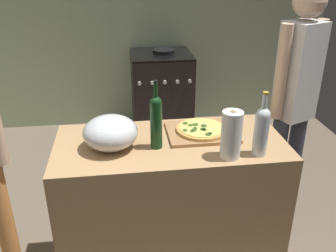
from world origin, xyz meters
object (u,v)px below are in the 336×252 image
Objects in this scene: pizza at (201,129)px; paper_towel_roll at (231,135)px; wine_bottle_green at (156,120)px; wine_bottle_amber at (261,129)px; stove at (161,94)px; person_in_red at (295,96)px; mixing_bowl at (111,133)px.

paper_towel_roll is at bearing -72.70° from pizza.
wine_bottle_green is (-0.28, -0.13, 0.13)m from pizza.
pizza is at bearing 24.47° from wine_bottle_green.
wine_bottle_amber reaches higher than stove.
wine_bottle_green is 2.21m from stove.
mixing_bowl is at bearing -161.53° from person_in_red.
paper_towel_roll is at bearing -23.30° from wine_bottle_green.
pizza is at bearing 10.72° from mixing_bowl.
wine_bottle_amber is 0.36× the size of stove.
person_in_red reaches higher than mixing_bowl.
stove is (-0.26, 2.25, -0.62)m from wine_bottle_amber.
person_in_red is (0.63, 0.60, -0.05)m from paper_towel_roll.
wine_bottle_amber is (0.25, -0.28, 0.12)m from pizza.
mixing_bowl is at bearing -104.04° from stove.
person_in_red reaches higher than stove.
wine_bottle_green reaches higher than pizza.
wine_bottle_amber reaches higher than mixing_bowl.
wine_bottle_amber is 2.35m from stove.
person_in_red is at bearing 18.47° from mixing_bowl.
person_in_red is (1.00, 0.44, -0.08)m from wine_bottle_green.
mixing_bowl is (-0.52, -0.10, 0.06)m from pizza.
stove is 0.56× the size of person_in_red.
wine_bottle_amber is (0.16, 0.01, 0.02)m from paper_towel_roll.
mixing_bowl is 1.14× the size of paper_towel_roll.
mixing_bowl is 0.17× the size of person_in_red.
mixing_bowl is 0.80m from wine_bottle_amber.
person_in_red is at bearing 23.74° from pizza.
mixing_bowl is 2.20m from stove.
pizza is 0.31m from paper_towel_roll.
person_in_red is (1.24, 0.41, -0.01)m from mixing_bowl.
paper_towel_roll is at bearing -136.28° from person_in_red.
wine_bottle_amber is at bearing -48.21° from pizza.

